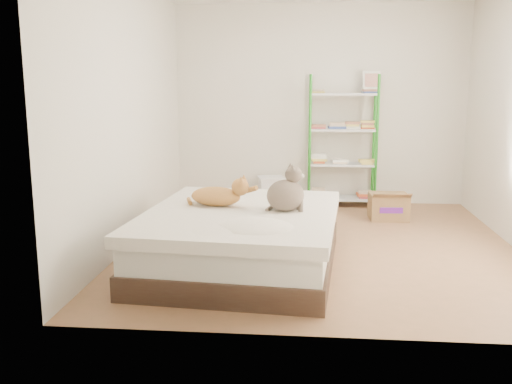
# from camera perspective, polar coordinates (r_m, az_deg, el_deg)

# --- Properties ---
(room) EXTENTS (3.81, 4.21, 2.61)m
(room) POSITION_cam_1_polar(r_m,az_deg,el_deg) (5.55, 6.76, 7.70)
(room) COLOR olive
(room) RESTS_ON ground
(bed) EXTENTS (1.78, 2.14, 0.51)m
(bed) POSITION_cam_1_polar(r_m,az_deg,el_deg) (5.01, -1.46, -4.72)
(bed) COLOR #413224
(bed) RESTS_ON ground
(orange_cat) EXTENTS (0.58, 0.37, 0.22)m
(orange_cat) POSITION_cam_1_polar(r_m,az_deg,el_deg) (5.12, -4.04, -0.19)
(orange_cat) COLOR #CA8945
(orange_cat) RESTS_ON bed
(grey_cat) EXTENTS (0.40, 0.36, 0.40)m
(grey_cat) POSITION_cam_1_polar(r_m,az_deg,el_deg) (4.89, 2.97, 0.36)
(grey_cat) COLOR gray
(grey_cat) RESTS_ON bed
(shelf_unit) EXTENTS (0.90, 0.36, 1.74)m
(shelf_unit) POSITION_cam_1_polar(r_m,az_deg,el_deg) (7.48, 8.68, 4.94)
(shelf_unit) COLOR #278C22
(shelf_unit) RESTS_ON ground
(cardboard_box) EXTENTS (0.46, 0.44, 0.36)m
(cardboard_box) POSITION_cam_1_polar(r_m,az_deg,el_deg) (6.93, 13.11, -1.41)
(cardboard_box) COLOR #947A4F
(cardboard_box) RESTS_ON ground
(white_bin) EXTENTS (0.38, 0.36, 0.37)m
(white_bin) POSITION_cam_1_polar(r_m,az_deg,el_deg) (7.54, 1.51, 0.16)
(white_bin) COLOR white
(white_bin) RESTS_ON ground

